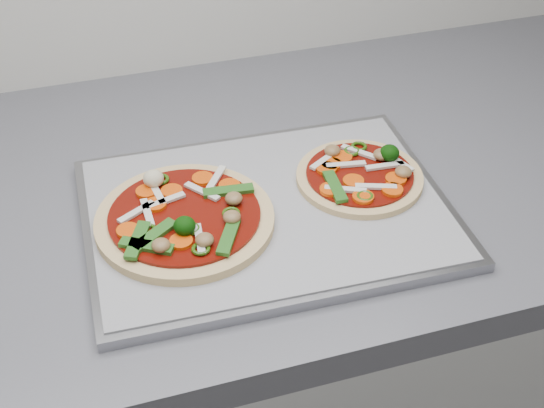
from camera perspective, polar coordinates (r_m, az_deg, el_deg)
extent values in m
cube|color=#B9B9B7|center=(1.28, -1.41, -15.10)|extent=(3.60, 0.60, 0.86)
cube|color=#5B5A61|center=(0.95, -1.83, 1.16)|extent=(3.60, 0.60, 0.04)
cube|color=gray|center=(0.87, -0.37, -0.67)|extent=(0.42, 0.32, 0.01)
cube|color=#A4A4AA|center=(0.87, -0.37, -0.28)|extent=(0.41, 0.30, 0.00)
cylinder|color=#EACB84|center=(0.84, -6.58, -1.21)|extent=(0.26, 0.26, 0.01)
cylinder|color=#601604|center=(0.84, -6.61, -0.84)|extent=(0.22, 0.22, 0.00)
ellipsoid|color=#0D3A07|center=(0.81, -6.60, -1.65)|extent=(0.03, 0.03, 0.02)
cylinder|color=#EE530D|center=(0.89, -5.24, 1.92)|extent=(0.03, 0.03, 0.00)
torus|color=#284D0C|center=(0.83, -3.10, -0.69)|extent=(0.02, 0.02, 0.00)
cylinder|color=#EE530D|center=(0.87, -3.22, 1.38)|extent=(0.04, 0.04, 0.00)
cube|color=silver|center=(0.80, -5.48, -2.65)|extent=(0.01, 0.05, 0.00)
cube|color=silver|center=(0.84, -9.36, -0.65)|extent=(0.01, 0.05, 0.00)
cube|color=silver|center=(0.86, -5.29, 0.95)|extent=(0.03, 0.04, 0.00)
cylinder|color=#EE530D|center=(0.85, -8.77, -0.03)|extent=(0.03, 0.03, 0.00)
ellipsoid|color=olive|center=(0.79, -8.36, -3.09)|extent=(0.03, 0.03, 0.01)
cube|color=silver|center=(0.87, -8.66, 0.86)|extent=(0.01, 0.05, 0.00)
cube|color=silver|center=(0.85, -10.18, -0.60)|extent=(0.05, 0.03, 0.00)
cube|color=silver|center=(0.88, -4.24, 1.95)|extent=(0.03, 0.04, 0.00)
ellipsoid|color=olive|center=(0.79, -5.10, -2.71)|extent=(0.02, 0.02, 0.01)
torus|color=#284D0C|center=(0.81, -6.09, -1.87)|extent=(0.03, 0.03, 0.00)
cylinder|color=#EE530D|center=(0.80, -6.86, -2.81)|extent=(0.03, 0.03, 0.00)
torus|color=#284D0C|center=(0.89, -8.39, 1.85)|extent=(0.03, 0.03, 0.00)
ellipsoid|color=olive|center=(0.85, -2.90, 0.42)|extent=(0.03, 0.03, 0.01)
cube|color=silver|center=(0.86, -8.05, 0.23)|extent=(0.05, 0.02, 0.00)
cylinder|color=#EE530D|center=(0.82, -10.80, -1.98)|extent=(0.04, 0.04, 0.00)
cube|color=#2B5E19|center=(0.80, -3.28, -2.45)|extent=(0.04, 0.06, 0.00)
cube|color=#2B5E19|center=(0.81, -8.86, -2.33)|extent=(0.06, 0.04, 0.00)
cube|color=#2B5E19|center=(0.81, -10.09, -2.70)|extent=(0.04, 0.06, 0.00)
cylinder|color=#EE530D|center=(0.87, -9.42, 0.93)|extent=(0.03, 0.03, 0.00)
cube|color=#2B5E19|center=(0.80, -9.42, -3.12)|extent=(0.06, 0.04, 0.00)
ellipsoid|color=olive|center=(0.82, -3.04, -0.99)|extent=(0.03, 0.03, 0.01)
ellipsoid|color=beige|center=(0.88, -8.92, 1.90)|extent=(0.03, 0.03, 0.02)
torus|color=#284D0C|center=(0.79, -5.38, -3.38)|extent=(0.03, 0.03, 0.00)
cube|color=#2B5E19|center=(0.86, -3.31, 1.01)|extent=(0.06, 0.02, 0.00)
cylinder|color=#EE530D|center=(0.87, -7.56, 0.96)|extent=(0.04, 0.04, 0.00)
torus|color=#284D0C|center=(0.82, -9.37, -1.92)|extent=(0.03, 0.03, 0.00)
cylinder|color=#EACB84|center=(0.91, 6.60, 2.00)|extent=(0.19, 0.19, 0.01)
cylinder|color=#601604|center=(0.91, 6.62, 2.28)|extent=(0.16, 0.16, 0.00)
cylinder|color=#EE530D|center=(0.90, 9.31, 1.87)|extent=(0.04, 0.04, 0.00)
torus|color=#284D0C|center=(0.95, 6.56, 4.32)|extent=(0.02, 0.02, 0.00)
cylinder|color=#EE530D|center=(0.91, 4.48, 3.00)|extent=(0.03, 0.03, 0.00)
ellipsoid|color=olive|center=(0.93, 8.24, 3.71)|extent=(0.03, 0.03, 0.01)
cube|color=silver|center=(0.94, 6.59, 3.90)|extent=(0.04, 0.04, 0.00)
ellipsoid|color=olive|center=(0.93, 4.57, 4.03)|extent=(0.03, 0.03, 0.01)
torus|color=#284D0C|center=(0.94, 6.02, 3.99)|extent=(0.03, 0.03, 0.00)
cube|color=silver|center=(0.92, 3.97, 3.33)|extent=(0.04, 0.03, 0.00)
cylinder|color=#EE530D|center=(0.87, 6.88, 0.53)|extent=(0.03, 0.03, 0.00)
cylinder|color=#EE530D|center=(0.87, 4.41, 1.09)|extent=(0.03, 0.03, 0.00)
cube|color=silver|center=(0.93, 9.44, 3.18)|extent=(0.02, 0.05, 0.00)
cylinder|color=#EE530D|center=(0.89, 6.15, 1.72)|extent=(0.03, 0.03, 0.00)
cylinder|color=#EE530D|center=(0.93, 5.30, 3.53)|extent=(0.03, 0.03, 0.00)
cube|color=#2B5E19|center=(0.88, 4.76, 1.32)|extent=(0.02, 0.06, 0.00)
cube|color=silver|center=(0.87, 5.55, 1.10)|extent=(0.05, 0.03, 0.00)
torus|color=#284D0C|center=(0.87, 7.01, 0.57)|extent=(0.03, 0.03, 0.00)
cylinder|color=#EE530D|center=(0.88, 9.05, 1.06)|extent=(0.03, 0.03, 0.00)
cylinder|color=#EE530D|center=(0.91, 4.12, 2.69)|extent=(0.03, 0.03, 0.00)
ellipsoid|color=#0D3A07|center=(0.93, 8.84, 3.82)|extent=(0.03, 0.03, 0.02)
cube|color=silver|center=(0.91, 5.59, 2.97)|extent=(0.05, 0.02, 0.00)
cube|color=silver|center=(0.92, 8.50, 2.85)|extent=(0.05, 0.01, 0.00)
ellipsoid|color=olive|center=(0.90, 9.86, 2.40)|extent=(0.02, 0.02, 0.01)
cube|color=silver|center=(0.88, 7.83, 1.30)|extent=(0.05, 0.02, 0.00)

